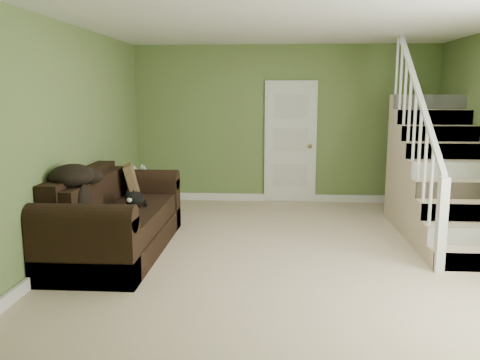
# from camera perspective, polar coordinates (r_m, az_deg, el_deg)

# --- Properties ---
(floor) EXTENTS (5.00, 5.50, 0.01)m
(floor) POSITION_cam_1_polar(r_m,az_deg,el_deg) (6.06, 5.33, -7.87)
(floor) COLOR #CAB392
(floor) RESTS_ON ground
(ceiling) EXTENTS (5.00, 5.50, 0.01)m
(ceiling) POSITION_cam_1_polar(r_m,az_deg,el_deg) (5.82, 5.76, 17.31)
(ceiling) COLOR white
(ceiling) RESTS_ON wall_back
(wall_back) EXTENTS (5.00, 0.04, 2.60)m
(wall_back) POSITION_cam_1_polar(r_m,az_deg,el_deg) (8.54, 5.03, 6.23)
(wall_back) COLOR olive
(wall_back) RESTS_ON floor
(wall_front) EXTENTS (5.00, 0.04, 2.60)m
(wall_front) POSITION_cam_1_polar(r_m,az_deg,el_deg) (3.07, 6.94, -0.48)
(wall_front) COLOR olive
(wall_front) RESTS_ON floor
(wall_left) EXTENTS (0.04, 5.50, 2.60)m
(wall_left) POSITION_cam_1_polar(r_m,az_deg,el_deg) (6.25, -18.12, 4.41)
(wall_left) COLOR olive
(wall_left) RESTS_ON floor
(baseboard_back) EXTENTS (5.00, 0.04, 0.12)m
(baseboard_back) POSITION_cam_1_polar(r_m,az_deg,el_deg) (8.68, 4.91, -1.98)
(baseboard_back) COLOR white
(baseboard_back) RESTS_ON floor
(baseboard_left) EXTENTS (0.04, 5.50, 0.12)m
(baseboard_left) POSITION_cam_1_polar(r_m,az_deg,el_deg) (6.46, -17.28, -6.59)
(baseboard_left) COLOR white
(baseboard_left) RESTS_ON floor
(door) EXTENTS (0.86, 0.12, 2.02)m
(door) POSITION_cam_1_polar(r_m,az_deg,el_deg) (8.52, 5.68, 4.23)
(door) COLOR white
(door) RESTS_ON floor
(staircase) EXTENTS (1.00, 2.51, 2.82)m
(staircase) POSITION_cam_1_polar(r_m,az_deg,el_deg) (7.18, 21.36, -0.44)
(staircase) COLOR #CAB392
(staircase) RESTS_ON floor
(sofa) EXTENTS (1.03, 2.39, 0.94)m
(sofa) POSITION_cam_1_polar(r_m,az_deg,el_deg) (6.08, -14.06, -4.56)
(sofa) COLOR black
(sofa) RESTS_ON floor
(side_table) EXTENTS (0.57, 0.57, 0.78)m
(side_table) POSITION_cam_1_polar(r_m,az_deg,el_deg) (7.63, -11.03, -2.08)
(side_table) COLOR black
(side_table) RESTS_ON floor
(cat) EXTENTS (0.24, 0.51, 0.25)m
(cat) POSITION_cam_1_polar(r_m,az_deg,el_deg) (6.04, -11.79, -2.16)
(cat) COLOR black
(cat) RESTS_ON sofa
(banana) EXTENTS (0.10, 0.18, 0.05)m
(banana) POSITION_cam_1_polar(r_m,az_deg,el_deg) (5.41, -14.85, -4.45)
(banana) COLOR yellow
(banana) RESTS_ON sofa
(throw_pillow) EXTENTS (0.27, 0.43, 0.41)m
(throw_pillow) POSITION_cam_1_polar(r_m,az_deg,el_deg) (6.72, -12.05, 0.02)
(throw_pillow) COLOR #45311B
(throw_pillow) RESTS_ON sofa
(throw_blanket) EXTENTS (0.53, 0.65, 0.24)m
(throw_blanket) POSITION_cam_1_polar(r_m,az_deg,el_deg) (5.61, -18.38, 0.47)
(throw_blanket) COLOR black
(throw_blanket) RESTS_ON sofa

